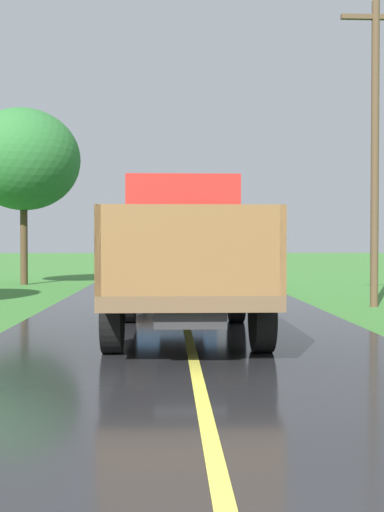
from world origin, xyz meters
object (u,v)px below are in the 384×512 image
at_px(utility_pole_roadside, 375,144).
at_px(roadside_tree_far_left, 23,160).
at_px(banana_truck_far, 175,248).
at_px(banana_truck_near, 183,252).

bearing_deg(utility_pole_roadside, roadside_tree_far_left, 140.59).
bearing_deg(roadside_tree_far_left, banana_truck_far, -31.10).
xyz_separation_m(banana_truck_far, roadside_tree_far_left, (-5.81, 3.51, 3.38)).
bearing_deg(banana_truck_near, utility_pole_roadside, 42.18).
xyz_separation_m(banana_truck_far, utility_pole_roadside, (5.00, -5.38, 2.64)).
relative_size(utility_pole_roadside, roadside_tree_far_left, 1.13).
distance_m(utility_pole_roadside, roadside_tree_far_left, 14.02).
bearing_deg(roadside_tree_far_left, banana_truck_near, -66.29).
height_order(banana_truck_far, roadside_tree_far_left, roadside_tree_far_left).
relative_size(banana_truck_far, roadside_tree_far_left, 0.85).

